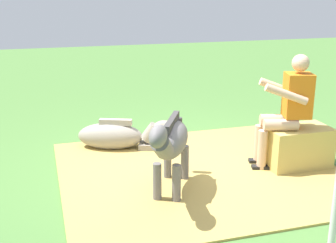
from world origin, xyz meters
TOP-DOWN VIEW (x-y plane):
  - ground_plane at (0.00, 0.00)m, footprint 24.00×24.00m
  - hay_patch at (-0.07, 0.14)m, footprint 3.27×2.90m
  - hay_bale at (-1.25, 0.28)m, footprint 0.77×0.46m
  - person_seated at (-1.09, 0.24)m, footprint 0.71×0.53m
  - pony_standing at (0.44, 0.55)m, footprint 0.79×1.24m
  - pony_lying at (0.73, -0.96)m, footprint 1.34×0.74m
  - soda_bottle at (-1.84, -0.16)m, footprint 0.07×0.07m

SIDE VIEW (x-z plane):
  - ground_plane at x=0.00m, z-range 0.00..0.00m
  - hay_patch at x=-0.07m, z-range 0.00..0.02m
  - soda_bottle at x=-1.84m, z-range 0.00..0.28m
  - pony_lying at x=0.73m, z-range -0.02..0.40m
  - hay_bale at x=-1.25m, z-range 0.00..0.50m
  - pony_standing at x=0.44m, z-range 0.11..1.05m
  - person_seated at x=-1.09m, z-range 0.08..1.46m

